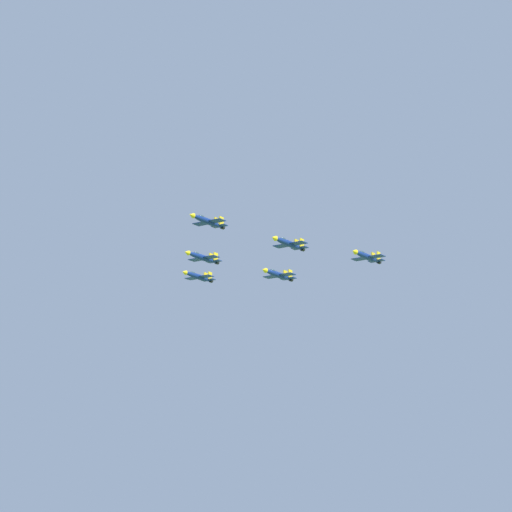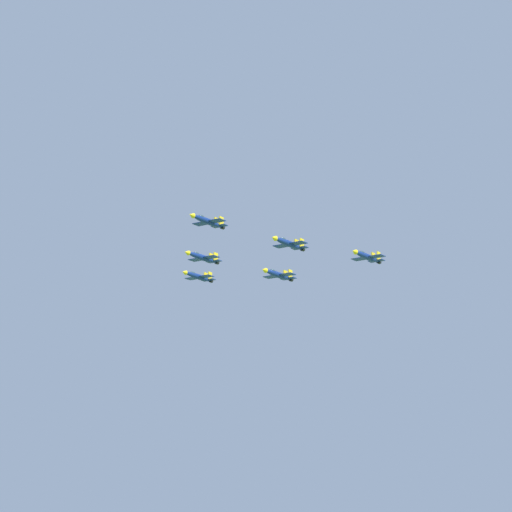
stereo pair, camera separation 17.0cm
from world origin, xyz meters
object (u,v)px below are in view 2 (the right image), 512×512
at_px(jet_lead, 208,221).
at_px(jet_left_wingman, 289,243).
at_px(jet_right_wingman, 202,257).
at_px(jet_right_outer, 198,276).
at_px(jet_slot_rear, 278,275).
at_px(jet_left_outer, 367,257).

bearing_deg(jet_lead, jet_left_wingman, 139.21).
height_order(jet_lead, jet_right_wingman, jet_lead).
relative_size(jet_lead, jet_left_wingman, 0.97).
distance_m(jet_right_outer, jet_slot_rear, 27.55).
relative_size(jet_left_wingman, jet_slot_rear, 0.98).
relative_size(jet_lead, jet_left_outer, 0.98).
distance_m(jet_lead, jet_right_outer, 42.49).
bearing_deg(jet_left_outer, jet_slot_rear, -89.72).
xyz_separation_m(jet_lead, jet_right_outer, (-36.15, -21.89, -4.35)).
distance_m(jet_lead, jet_right_wingman, 21.51).
relative_size(jet_lead, jet_right_wingman, 0.99).
relative_size(jet_left_outer, jet_right_outer, 1.02).
bearing_deg(jet_right_wingman, jet_left_outer, 111.98).
height_order(jet_left_wingman, jet_left_outer, jet_left_wingman).
bearing_deg(jet_left_outer, jet_left_wingman, -40.09).
bearing_deg(jet_slot_rear, jet_lead, -0.57).
relative_size(jet_right_wingman, jet_right_outer, 1.01).
relative_size(jet_lead, jet_right_outer, 1.00).
xyz_separation_m(jet_right_outer, jet_slot_rear, (4.36, 27.02, -3.08)).
bearing_deg(jet_right_wingman, jet_lead, 40.93).
bearing_deg(jet_right_wingman, jet_left_wingman, 90.57).
relative_size(jet_lead, jet_slot_rear, 0.96).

